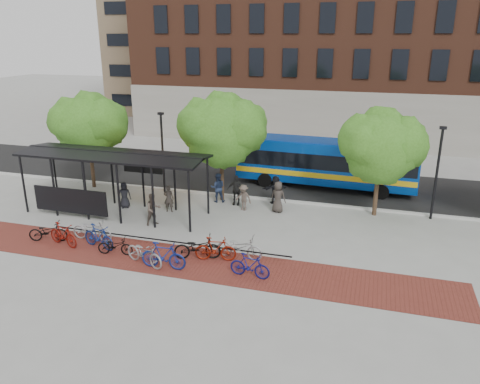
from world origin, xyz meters
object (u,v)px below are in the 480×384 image
(bike_4, at_px, (115,246))
(pedestrian_5, at_px, (276,190))
(bike_0, at_px, (48,232))
(bike_3, at_px, (99,237))
(pedestrian_0, at_px, (124,195))
(pedestrian_4, at_px, (236,190))
(bike_7, at_px, (163,256))
(tree_b, at_px, (223,128))
(tree_c, at_px, (383,144))
(tree_a, at_px, (89,123))
(lamp_post_left, at_px, (163,151))
(bus_shelter, at_px, (111,161))
(bike_8, at_px, (197,247))
(pedestrian_8, at_px, (153,209))
(bike_10, at_px, (240,247))
(bike_9, at_px, (216,249))
(pedestrian_6, at_px, (278,197))
(bus, at_px, (325,161))
(lamp_post_right, at_px, (437,171))
(bike_2, at_px, (92,230))
(pedestrian_2, at_px, (218,188))
(bike_11, at_px, (250,266))
(bike_6, at_px, (144,253))
(bike_1, at_px, (63,234))

(bike_4, height_order, pedestrian_5, pedestrian_5)
(bike_0, height_order, bike_3, bike_3)
(pedestrian_0, height_order, pedestrian_4, pedestrian_4)
(bike_7, distance_m, pedestrian_4, 8.62)
(tree_b, bearing_deg, tree_c, -0.00)
(tree_a, bearing_deg, lamp_post_left, 2.92)
(bus_shelter, bearing_deg, pedestrian_0, 82.19)
(bike_8, distance_m, pedestrian_8, 4.80)
(pedestrian_5, height_order, pedestrian_8, pedestrian_8)
(bus_shelter, distance_m, bike_10, 9.44)
(bike_4, relative_size, bike_7, 0.82)
(bike_9, distance_m, pedestrian_6, 6.87)
(tree_a, xyz_separation_m, bus, (14.59, 4.26, -2.44))
(bike_0, distance_m, bike_8, 7.71)
(lamp_post_right, distance_m, bike_0, 20.22)
(tree_a, bearing_deg, bike_3, -56.13)
(bike_0, relative_size, bike_2, 0.87)
(bus_shelter, bearing_deg, pedestrian_2, 33.91)
(pedestrian_0, bearing_deg, bus_shelter, -125.79)
(bus_shelter, bearing_deg, lamp_post_left, 74.47)
(bike_8, bearing_deg, bike_11, -128.06)
(pedestrian_0, xyz_separation_m, pedestrian_6, (8.72, 1.84, 0.13))
(bike_4, height_order, bike_10, bike_10)
(pedestrian_5, relative_size, pedestrian_6, 0.94)
(tree_b, xyz_separation_m, pedestrian_2, (-0.23, -0.47, -3.56))
(bike_6, distance_m, bike_7, 0.96)
(bus_shelter, relative_size, pedestrian_4, 5.87)
(tree_a, height_order, pedestrian_0, tree_a)
(bike_0, xyz_separation_m, bike_7, (6.65, -1.01, 0.12))
(bike_4, bearing_deg, pedestrian_5, -41.16)
(tree_b, height_order, bike_9, tree_b)
(bus_shelter, distance_m, bike_0, 5.16)
(bike_7, height_order, bike_9, bike_7)
(bus, height_order, bike_0, bus)
(tree_c, height_order, pedestrian_2, tree_c)
(bus, relative_size, pedestrian_2, 6.53)
(bike_7, xyz_separation_m, pedestrian_4, (0.64, 8.59, 0.29))
(lamp_post_right, height_order, bike_7, lamp_post_right)
(bike_1, xyz_separation_m, pedestrian_8, (2.98, 3.59, 0.30))
(bus, relative_size, bike_4, 7.05)
(bike_4, distance_m, pedestrian_8, 3.77)
(bus, height_order, pedestrian_2, bus)
(lamp_post_left, height_order, bike_8, lamp_post_left)
(tree_a, xyz_separation_m, tree_c, (18.00, -0.00, -0.19))
(pedestrian_0, height_order, pedestrian_8, pedestrian_8)
(bike_1, distance_m, pedestrian_6, 11.52)
(bike_11, bearing_deg, tree_a, 61.42)
(bike_7, bearing_deg, lamp_post_left, 22.38)
(bike_11, height_order, pedestrian_4, pedestrian_4)
(bike_0, xyz_separation_m, bike_6, (5.70, -0.91, 0.07))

